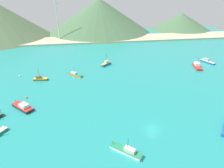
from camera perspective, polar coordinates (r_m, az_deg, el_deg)
name	(u,v)px	position (r m, az deg, el deg)	size (l,w,h in m)	color
ground	(129,87)	(87.54, 5.11, -0.90)	(260.00, 280.00, 0.50)	teal
fishing_boat_0	(23,107)	(78.16, -24.69, -6.08)	(8.98, 8.99, 2.33)	#232328
fishing_boat_1	(197,66)	(118.58, 23.70, 4.93)	(5.79, 10.75, 6.39)	red
fishing_boat_2	(75,75)	(99.44, -10.80, 2.75)	(7.37, 6.36, 4.84)	orange
fishing_boat_3	(207,61)	(129.31, 26.22, 6.01)	(5.15, 9.15, 2.26)	#14478C
fishing_boat_4	(40,79)	(99.23, -20.35, 1.49)	(6.83, 2.85, 6.45)	brown
fishing_boat_5	(127,151)	(54.62, 4.31, -18.96)	(8.22, 7.55, 5.07)	silver
fishing_boat_8	(106,64)	(111.93, -1.78, 6.01)	(6.51, 6.34, 6.53)	#1E5BA8
buoy_0	(27,98)	(85.18, -23.77, -3.73)	(0.79, 0.79, 0.79)	red
buoy_1	(20,76)	(108.11, -25.47, 2.19)	(0.90, 0.90, 0.90)	silver
beach_strip	(104,39)	(172.14, -2.32, 13.04)	(247.00, 25.34, 1.20)	#C6B793
hill_central	(99,15)	(204.67, -3.72, 19.46)	(101.52, 101.52, 31.94)	#476B47
hill_east	(181,21)	(229.38, 19.67, 16.91)	(62.00, 62.00, 16.94)	#476B47
radio_tower	(57,18)	(173.76, -15.81, 18.15)	(3.56, 2.85, 35.57)	silver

